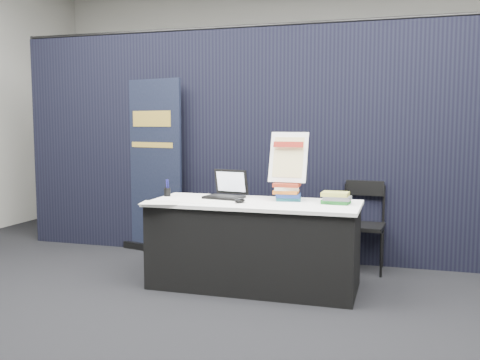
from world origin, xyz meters
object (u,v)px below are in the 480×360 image
object	(u,v)px
stacking_chair	(363,221)
display_table	(254,244)
laptop	(225,191)
pullup_banner	(153,176)
info_sign	(288,158)
book_stack_short	(336,198)
book_stack_tall	(287,192)

from	to	relation	value
stacking_chair	display_table	bearing A→B (deg)	-131.69
laptop	pullup_banner	size ratio (longest dim) A/B	0.19
display_table	info_sign	world-z (taller)	info_sign
display_table	stacking_chair	bearing A→B (deg)	43.87
stacking_chair	book_stack_short	bearing A→B (deg)	-98.65
laptop	book_stack_short	xyz separation A→B (m)	(1.01, -0.09, -0.01)
pullup_banner	stacking_chair	xyz separation A→B (m)	(2.28, -0.11, -0.36)
book_stack_short	stacking_chair	world-z (taller)	stacking_chair
display_table	laptop	world-z (taller)	laptop
laptop	pullup_banner	distance (m)	1.35
book_stack_short	pullup_banner	distance (m)	2.28
book_stack_short	info_sign	size ratio (longest dim) A/B	0.55
book_stack_tall	pullup_banner	distance (m)	1.85
book_stack_short	display_table	bearing A→B (deg)	-173.72
book_stack_tall	stacking_chair	distance (m)	0.98
laptop	stacking_chair	size ratio (longest dim) A/B	0.43
info_sign	stacking_chair	world-z (taller)	info_sign
display_table	stacking_chair	world-z (taller)	stacking_chair
stacking_chair	laptop	bearing A→B (deg)	-146.05
laptop	info_sign	bearing A→B (deg)	12.22
info_sign	display_table	bearing A→B (deg)	-141.04
book_stack_tall	pullup_banner	size ratio (longest dim) A/B	0.13
stacking_chair	info_sign	bearing A→B (deg)	-128.73
laptop	stacking_chair	world-z (taller)	laptop
laptop	pullup_banner	bearing A→B (deg)	154.83
laptop	stacking_chair	xyz separation A→B (m)	(1.18, 0.67, -0.33)
laptop	stacking_chair	distance (m)	1.40
display_table	laptop	bearing A→B (deg)	152.31
display_table	pullup_banner	xyz separation A→B (m)	(-1.41, 0.95, 0.47)
display_table	book_stack_tall	world-z (taller)	book_stack_tall
display_table	book_stack_tall	distance (m)	0.54
laptop	info_sign	world-z (taller)	info_sign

